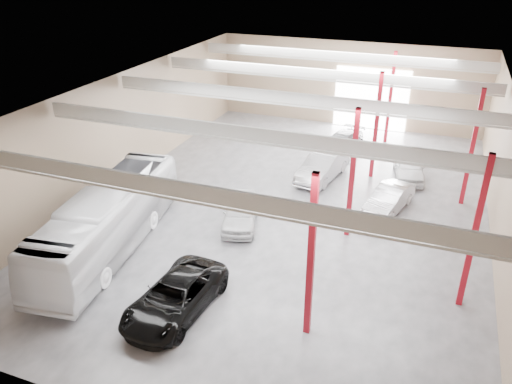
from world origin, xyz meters
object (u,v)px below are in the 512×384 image
Objects in this scene: car_row_a at (240,212)px; car_right_near at (389,199)px; black_sedan at (175,297)px; car_right_far at (409,166)px; car_row_b at (323,166)px; coach_bus at (109,220)px; car_row_c at (342,142)px.

car_row_a is 1.00× the size of car_right_near.
car_right_far reaches higher than black_sedan.
car_row_a is at bearing -100.10° from car_row_b.
car_right_near is at bearing 64.08° from black_sedan.
coach_bus is at bearing -141.50° from car_right_far.
car_row_c is at bearing 98.28° from car_row_b.
coach_bus is 19.11m from car_row_c.
car_row_b is (7.97, 12.06, -0.77)m from coach_bus.
car_row_b is 1.18× the size of car_right_near.
black_sedan is 1.23× the size of car_row_a.
car_row_a is 12.64m from car_right_far.
coach_bus reaches higher than car_row_a.
coach_bus reaches higher than car_row_c.
car_right_near is (4.52, -8.19, 0.03)m from car_row_c.
car_right_near is at bearing -47.56° from car_row_c.
car_right_far is at bearing 39.19° from coach_bus.
car_right_near reaches higher than car_row_c.
coach_bus is 2.13× the size of black_sedan.
coach_bus is 2.64× the size of car_right_near.
car_row_a is 0.97× the size of car_right_far.
coach_bus is 2.54× the size of car_right_far.
car_right_far is (5.15, -2.99, 0.08)m from car_row_c.
coach_bus reaches higher than car_right_near.
car_row_a is 0.92× the size of car_row_c.
coach_bus is 6.97m from car_row_a.
car_right_far is (8.08, 9.71, 0.02)m from car_row_a.
coach_bus is 14.48m from car_row_b.
black_sedan is at bearing -122.62° from car_right_far.
car_row_c is 9.35m from car_right_near.
car_row_b is at bearing 162.83° from car_right_near.
car_row_b is 1.08× the size of car_row_c.
car_row_b is at bearing 85.09° from black_sedan.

